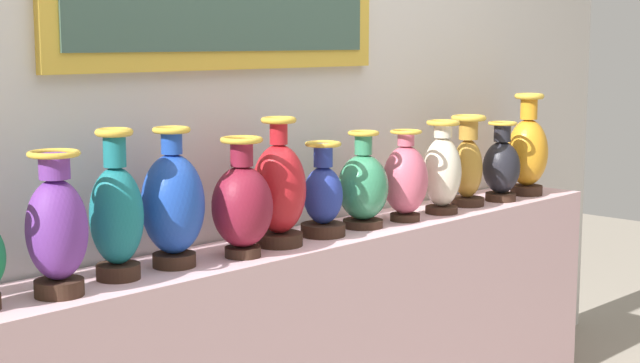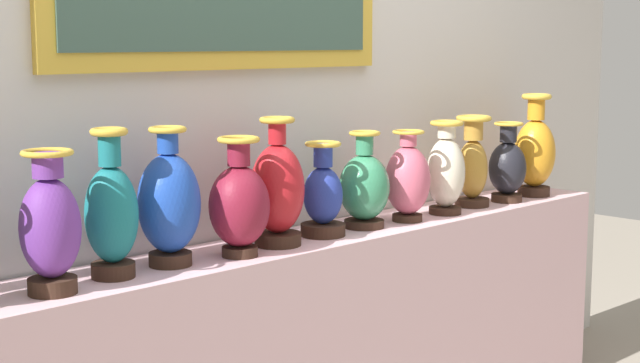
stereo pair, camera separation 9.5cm
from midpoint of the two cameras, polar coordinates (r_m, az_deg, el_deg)
name	(u,v)px [view 2 (the right image)]	position (r m, az deg, el deg)	size (l,w,h in m)	color
display_shelf	(320,352)	(3.40, 0.81, -10.10)	(2.98, 0.35, 0.83)	beige
back_wall	(272,58)	(3.39, -2.04, 7.38)	(4.36, 0.14, 2.86)	silver
vase_violet	(50,227)	(2.59, -14.74, -2.66)	(0.16, 0.16, 0.38)	#382319
vase_teal	(111,214)	(2.73, -11.32, -1.89)	(0.15, 0.15, 0.42)	#382319
vase_sapphire	(169,204)	(2.85, -8.02, -1.31)	(0.19, 0.19, 0.41)	#382319
vase_burgundy	(239,204)	(2.95, -3.90, -1.35)	(0.19, 0.19, 0.37)	#382319
vase_crimson	(278,190)	(3.10, -1.66, -0.53)	(0.18, 0.18, 0.42)	#382319
vase_cobalt	(322,197)	(3.26, 0.99, -0.94)	(0.15, 0.15, 0.32)	#382319
vase_jade	(364,187)	(3.41, 3.45, -0.34)	(0.18, 0.18, 0.35)	#382319
vase_rose	(408,180)	(3.54, 6.01, 0.11)	(0.17, 0.17, 0.34)	#382319
vase_ivory	(446,171)	(3.70, 8.22, 0.61)	(0.15, 0.15, 0.36)	#382319
vase_ochre	(473,165)	(3.89, 9.76, 0.97)	(0.14, 0.14, 0.37)	#382319
vase_onyx	(507,167)	(4.03, 11.75, 0.84)	(0.15, 0.15, 0.33)	#382319
vase_amber	(535,152)	(4.21, 13.29, 1.73)	(0.17, 0.17, 0.44)	#382319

